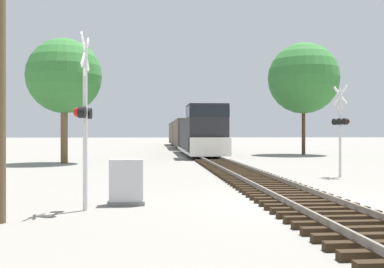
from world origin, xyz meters
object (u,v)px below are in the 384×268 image
crossing_signal_near (84,115)px  crossing_signal_far (341,124)px  freight_train (187,134)px  tree_far_right (64,76)px  tree_mid_background (304,78)px  relay_cabinet (126,182)px

crossing_signal_near → crossing_signal_far: (10.57, 8.22, -0.07)m
freight_train → tree_far_right: (-10.36, -27.01, 3.96)m
crossing_signal_far → freight_train: bearing=-10.6°
crossing_signal_near → tree_far_right: bearing=-163.2°
freight_train → tree_mid_background: size_ratio=4.74×
tree_far_right → tree_mid_background: (20.39, 10.63, 1.37)m
freight_train → crossing_signal_far: size_ratio=11.81×
relay_cabinet → tree_mid_background: size_ratio=0.12×
tree_far_right → tree_mid_background: size_ratio=0.80×
freight_train → tree_mid_background: 19.93m
relay_cabinet → tree_mid_background: (15.06, 28.88, 6.67)m
relay_cabinet → tree_far_right: (-5.32, 18.26, 5.30)m
freight_train → tree_mid_background: (10.02, -16.38, 5.33)m
relay_cabinet → tree_mid_background: bearing=62.5°
crossing_signal_near → crossing_signal_far: size_ratio=1.09×
freight_train → tree_far_right: 29.20m
crossing_signal_far → tree_far_right: 18.72m
crossing_signal_near → relay_cabinet: bearing=133.1°
freight_train → relay_cabinet: freight_train is taller
crossing_signal_far → tree_mid_background: size_ratio=0.40×
crossing_signal_far → relay_cabinet: 12.17m
crossing_signal_far → tree_far_right: (-14.83, 10.89, 3.46)m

